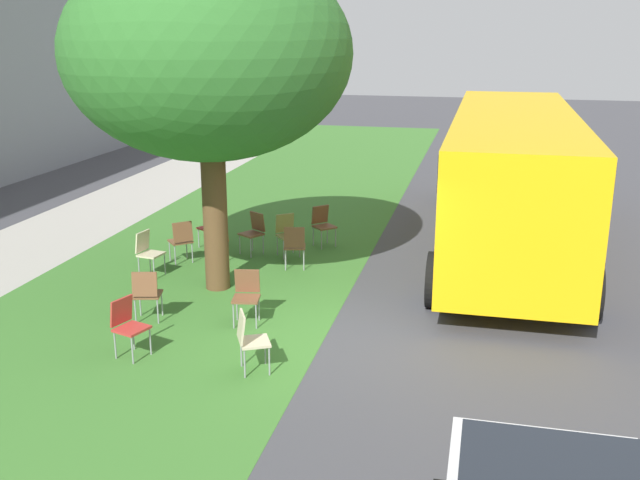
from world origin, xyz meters
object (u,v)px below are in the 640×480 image
object	(u,v)px
chair_9	(147,291)
chair_11	(212,224)
chair_5	(148,250)
school_bus	(512,166)
chair_7	(249,337)
chair_3	(295,244)
chair_4	(181,238)
street_tree	(208,54)
chair_0	(217,236)
chair_2	(287,232)
chair_6	(247,293)
chair_8	(128,323)
chair_10	(323,223)
chair_1	(254,230)

from	to	relation	value
chair_9	chair_11	bearing A→B (deg)	6.74
chair_5	school_bus	world-z (taller)	school_bus
chair_7	school_bus	world-z (taller)	school_bus
chair_3	chair_4	size ratio (longest dim) A/B	1.00
street_tree	chair_0	bearing A→B (deg)	20.66
chair_0	chair_2	bearing A→B (deg)	-63.04
chair_6	chair_8	size ratio (longest dim) A/B	1.00
chair_3	chair_4	xyz separation A→B (m)	(-0.15, 2.32, 0.00)
chair_0	chair_9	distance (m)	3.27
chair_2	chair_11	world-z (taller)	same
street_tree	chair_10	world-z (taller)	street_tree
chair_3	chair_11	distance (m)	2.36
chair_10	chair_1	bearing A→B (deg)	125.03
chair_1	chair_3	xyz separation A→B (m)	(-0.79, -1.10, 0.00)
chair_3	chair_8	xyz separation A→B (m)	(-4.35, 1.32, 0.00)
street_tree	chair_11	size ratio (longest dim) A/B	6.80
chair_0	chair_9	world-z (taller)	same
chair_3	chair_1	bearing A→B (deg)	54.30
chair_2	chair_5	world-z (taller)	same
chair_6	chair_11	xyz separation A→B (m)	(3.83, 2.08, 0.00)
school_bus	chair_0	bearing A→B (deg)	113.01
chair_1	chair_6	xyz separation A→B (m)	(-3.59, -1.05, 0.00)
chair_1	chair_8	xyz separation A→B (m)	(-5.14, 0.22, 0.00)
chair_6	chair_9	size ratio (longest dim) A/B	1.00
chair_4	chair_10	bearing A→B (deg)	-53.70
chair_2	chair_6	bearing A→B (deg)	-174.64
chair_2	school_bus	size ratio (longest dim) A/B	0.08
street_tree	chair_1	bearing A→B (deg)	-0.00
chair_5	chair_2	bearing A→B (deg)	-50.51
chair_11	school_bus	xyz separation A→B (m)	(1.58, -6.23, 1.24)
chair_0	chair_6	xyz separation A→B (m)	(-2.96, -1.62, 0.00)
street_tree	school_bus	world-z (taller)	street_tree
chair_10	chair_4	bearing A→B (deg)	126.30
chair_4	school_bus	bearing A→B (deg)	-66.69
chair_6	chair_3	bearing A→B (deg)	-0.96
chair_10	chair_5	bearing A→B (deg)	134.04
chair_10	chair_7	bearing A→B (deg)	-176.57
chair_7	chair_11	bearing A→B (deg)	26.01
chair_6	chair_4	bearing A→B (deg)	40.68
chair_2	chair_7	bearing A→B (deg)	-169.93
chair_5	chair_8	bearing A→B (deg)	-158.58
chair_3	chair_4	bearing A→B (deg)	93.74
chair_0	school_bus	xyz separation A→B (m)	(2.45, -5.78, 1.24)
chair_0	chair_8	world-z (taller)	same
street_tree	chair_9	distance (m)	4.08
school_bus	chair_4	bearing A→B (deg)	113.31
chair_6	chair_7	bearing A→B (deg)	-160.09
school_bus	chair_11	bearing A→B (deg)	104.25
chair_3	school_bus	xyz separation A→B (m)	(2.62, -4.11, 1.24)
chair_3	chair_2	bearing A→B (deg)	25.27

